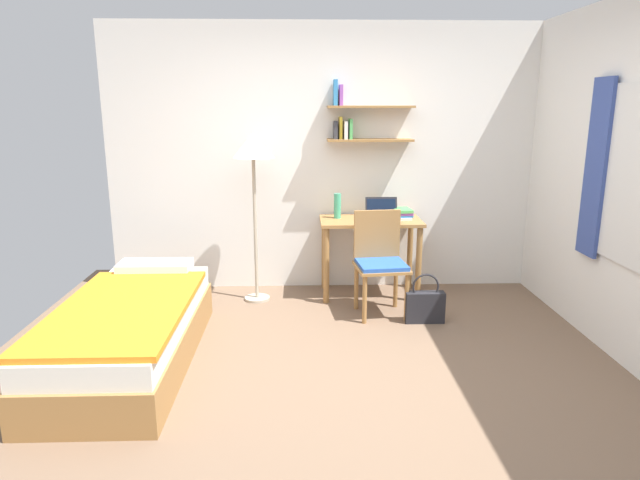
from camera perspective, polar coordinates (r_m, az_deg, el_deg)
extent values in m
plane|color=brown|center=(3.95, 2.68, -13.85)|extent=(5.28, 5.28, 0.00)
cube|color=white|center=(5.55, 1.17, 8.27)|extent=(4.40, 0.05, 2.60)
cube|color=#9E703D|center=(5.43, 5.16, 10.20)|extent=(0.82, 0.22, 0.02)
cube|color=#333338|center=(5.41, 1.59, 11.24)|extent=(0.04, 0.17, 0.17)
cube|color=gold|center=(5.42, 2.12, 11.45)|extent=(0.03, 0.14, 0.21)
cube|color=silver|center=(5.41, 2.64, 11.23)|extent=(0.03, 0.18, 0.17)
cube|color=#4CA856|center=(5.41, 3.15, 11.34)|extent=(0.03, 0.18, 0.19)
cube|color=#9E703D|center=(5.42, 5.23, 13.49)|extent=(0.82, 0.22, 0.02)
cube|color=#3384C6|center=(5.42, 1.60, 14.91)|extent=(0.04, 0.14, 0.24)
cube|color=purple|center=(5.42, 2.16, 14.66)|extent=(0.03, 0.14, 0.19)
cube|color=#384C93|center=(4.78, 26.47, 6.57)|extent=(0.03, 0.28, 1.36)
cube|color=#9E703D|center=(4.31, -18.84, -10.12)|extent=(0.85, 1.97, 0.28)
cube|color=silver|center=(4.22, -19.07, -7.39)|extent=(0.82, 1.91, 0.16)
cube|color=orange|center=(4.09, -19.66, -6.66)|extent=(0.87, 1.62, 0.04)
cube|color=white|center=(4.88, -16.61, -2.75)|extent=(0.60, 0.28, 0.10)
cube|color=#9E703D|center=(5.34, 5.23, 1.97)|extent=(0.97, 0.53, 0.03)
cylinder|color=#9E703D|center=(5.19, 0.65, -2.65)|extent=(0.06, 0.06, 0.73)
cylinder|color=#9E703D|center=(5.30, 10.11, -2.52)|extent=(0.06, 0.06, 0.73)
cylinder|color=#9E703D|center=(5.60, 0.45, -1.40)|extent=(0.06, 0.06, 0.73)
cylinder|color=#9E703D|center=(5.71, 9.22, -1.31)|extent=(0.06, 0.06, 0.73)
cube|color=#9E703D|center=(4.90, 6.34, -2.84)|extent=(0.48, 0.47, 0.03)
cube|color=blue|center=(4.89, 6.35, -2.50)|extent=(0.44, 0.43, 0.04)
cube|color=#9E703D|center=(5.01, 5.88, 0.65)|extent=(0.42, 0.08, 0.43)
cylinder|color=#9E703D|center=(4.76, 4.61, -6.14)|extent=(0.04, 0.04, 0.43)
cylinder|color=#9E703D|center=(4.85, 8.91, -5.88)|extent=(0.04, 0.04, 0.43)
cylinder|color=#9E703D|center=(5.09, 3.75, -4.80)|extent=(0.04, 0.04, 0.43)
cylinder|color=#9E703D|center=(5.17, 7.79, -4.59)|extent=(0.04, 0.04, 0.43)
cylinder|color=#B2A893|center=(5.41, -6.47, -5.96)|extent=(0.24, 0.24, 0.02)
cylinder|color=#B2A893|center=(5.22, -6.67, 1.09)|extent=(0.03, 0.03, 1.34)
cone|color=silver|center=(5.11, -6.91, 9.64)|extent=(0.38, 0.38, 0.22)
cube|color=black|center=(5.34, 6.41, 2.16)|extent=(0.31, 0.21, 0.01)
cube|color=black|center=(5.39, 6.32, 3.37)|extent=(0.31, 0.06, 0.19)
cube|color=black|center=(5.39, 6.33, 3.35)|extent=(0.27, 0.05, 0.16)
cylinder|color=#42A87F|center=(5.36, 1.81, 3.52)|extent=(0.07, 0.07, 0.24)
cube|color=silver|center=(5.41, 8.40, 2.33)|extent=(0.16, 0.25, 0.02)
cube|color=#3384C6|center=(5.43, 8.45, 2.59)|extent=(0.18, 0.24, 0.02)
cube|color=purple|center=(5.42, 8.41, 2.82)|extent=(0.19, 0.24, 0.02)
cube|color=#4CA856|center=(5.41, 8.46, 3.07)|extent=(0.18, 0.24, 0.03)
cube|color=#232328|center=(4.88, 10.72, -6.80)|extent=(0.33, 0.11, 0.27)
torus|color=#232328|center=(4.82, 10.82, -4.74)|extent=(0.23, 0.02, 0.23)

